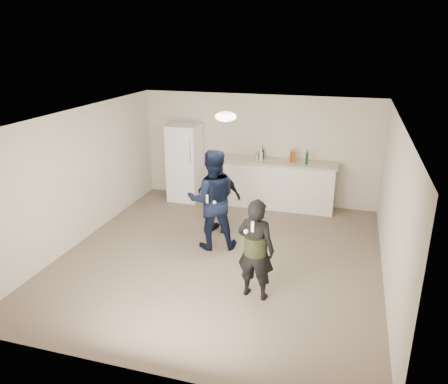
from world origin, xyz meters
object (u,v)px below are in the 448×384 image
(fridge, at_px, (185,163))
(man, at_px, (212,200))
(woman, at_px, (256,249))
(counter, at_px, (276,185))
(shaker, at_px, (257,156))
(spectator, at_px, (219,195))

(fridge, height_order, man, man)
(fridge, height_order, woman, fridge)
(man, bearing_deg, counter, -127.80)
(shaker, height_order, man, man)
(counter, relative_size, man, 1.40)
(counter, distance_m, fridge, 2.20)
(woman, bearing_deg, shaker, -68.80)
(woman, distance_m, spectator, 2.40)
(fridge, distance_m, shaker, 1.74)
(man, xyz_separation_m, woman, (1.12, -1.40, -0.15))
(shaker, xyz_separation_m, spectator, (-0.39, -1.67, -0.40))
(fridge, height_order, spectator, fridge)
(counter, height_order, shaker, shaker)
(woman, height_order, spectator, woman)
(man, height_order, spectator, man)
(fridge, relative_size, woman, 1.15)
(fridge, height_order, shaker, fridge)
(counter, distance_m, woman, 3.76)
(shaker, xyz_separation_m, woman, (0.81, -3.76, -0.39))
(fridge, bearing_deg, counter, 1.85)
(counter, relative_size, spectator, 1.67)
(shaker, distance_m, man, 2.39)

